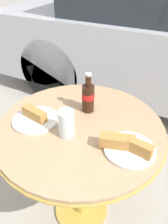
% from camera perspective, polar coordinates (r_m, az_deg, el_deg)
% --- Properties ---
extents(ground_plane, '(30.00, 30.00, 0.00)m').
position_cam_1_polar(ground_plane, '(1.59, -0.71, -23.92)').
color(ground_plane, '#A8A093').
extents(bistro_table, '(0.80, 0.80, 0.72)m').
position_cam_1_polar(bistro_table, '(1.13, -0.92, -8.99)').
color(bistro_table, gold).
rests_on(bistro_table, ground_plane).
extents(cola_bottle_left, '(0.06, 0.06, 0.21)m').
position_cam_1_polar(cola_bottle_left, '(1.08, 1.08, 4.01)').
color(cola_bottle_left, '#33190F').
rests_on(cola_bottle_left, bistro_table).
extents(drinking_glass, '(0.07, 0.07, 0.13)m').
position_cam_1_polar(drinking_glass, '(0.95, -4.64, -3.27)').
color(drinking_glass, '#C68923').
rests_on(drinking_glass, bistro_table).
extents(lunch_plate_near, '(0.23, 0.21, 0.07)m').
position_cam_1_polar(lunch_plate_near, '(0.91, 11.26, -8.82)').
color(lunch_plate_near, silver).
rests_on(lunch_plate_near, bistro_table).
extents(lunch_plate_far, '(0.22, 0.22, 0.07)m').
position_cam_1_polar(lunch_plate_far, '(1.07, -12.63, -1.50)').
color(lunch_plate_far, silver).
rests_on(lunch_plate_far, bistro_table).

